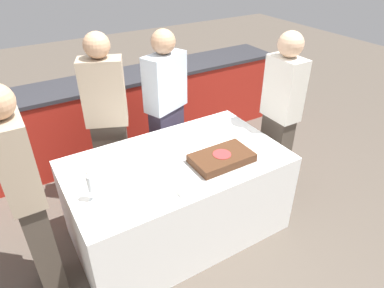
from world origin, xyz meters
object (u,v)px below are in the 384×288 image
plate_stack (103,172)px  person_seated_right (280,116)px  person_seated_left (27,198)px  wine_glass (91,184)px  cake (222,158)px  person_cutting_cake (166,109)px  person_standing_back (108,121)px

plate_stack → person_seated_right: (1.65, -0.11, 0.07)m
person_seated_left → wine_glass: bearing=-109.6°
cake → person_seated_left: person_seated_left is taller
cake → person_cutting_cake: person_cutting_cake is taller
cake → plate_stack: 0.91m
person_cutting_cake → person_standing_back: bearing=-21.7°
cake → person_seated_right: bearing=14.7°
person_seated_right → person_seated_left: bearing=-90.0°
cake → person_standing_back: (-0.59, 0.93, 0.07)m
plate_stack → wine_glass: (-0.15, -0.24, 0.11)m
person_standing_back → person_cutting_cake: bearing=-157.4°
plate_stack → person_cutting_cake: (0.85, 0.62, 0.04)m
cake → person_standing_back: size_ratio=0.31×
person_seated_left → person_standing_back: person_standing_back is taller
person_seated_right → person_standing_back: person_standing_back is taller
person_seated_left → person_standing_back: bearing=-47.6°
cake → person_seated_left: 1.40m
cake → person_seated_left: (-1.38, 0.21, 0.06)m
person_seated_left → person_seated_right: size_ratio=1.00×
person_standing_back → person_seated_left: bearing=65.0°
wine_glass → person_seated_right: (1.80, 0.13, -0.04)m
person_cutting_cake → person_seated_left: 1.56m
plate_stack → person_cutting_cake: person_cutting_cake is taller
cake → wine_glass: size_ratio=2.51×
cake → person_cutting_cake: (-0.00, 0.93, 0.03)m
person_seated_right → person_cutting_cake: bearing=-132.0°
person_seated_left → person_seated_right: bearing=-90.0°
person_seated_left → person_cutting_cake: bearing=-62.3°
cake → plate_stack: size_ratio=2.27×
cake → person_cutting_cake: size_ratio=0.32×
wine_glass → person_cutting_cake: bearing=40.6°
person_seated_right → wine_glass: bearing=-85.7°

